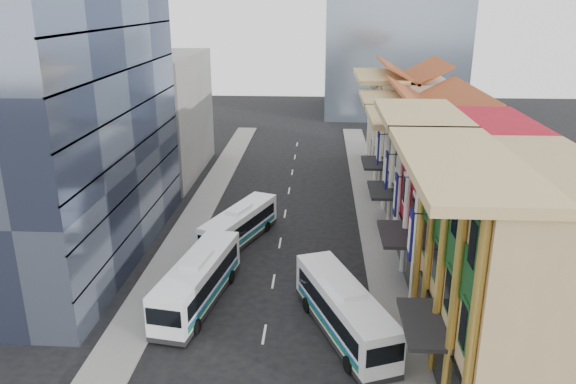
# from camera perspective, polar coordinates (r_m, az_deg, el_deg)

# --- Properties ---
(sidewalk_right) EXTENTS (3.00, 90.00, 0.15)m
(sidewalk_right) POSITION_cam_1_polar(r_m,az_deg,el_deg) (48.69, 9.26, -5.28)
(sidewalk_right) COLOR slate
(sidewalk_right) RESTS_ON ground
(sidewalk_left) EXTENTS (3.00, 90.00, 0.15)m
(sidewalk_left) POSITION_cam_1_polar(r_m,az_deg,el_deg) (49.80, -10.65, -4.79)
(sidewalk_left) COLOR slate
(sidewalk_left) RESTS_ON ground
(shophouse_tan) EXTENTS (8.00, 14.00, 12.00)m
(shophouse_tan) POSITION_cam_1_polar(r_m,az_deg,el_deg) (32.35, 22.61, -7.95)
(shophouse_tan) COLOR tan
(shophouse_tan) RESTS_ON ground
(shophouse_red) EXTENTS (8.00, 10.00, 12.00)m
(shophouse_red) POSITION_cam_1_polar(r_m,az_deg,el_deg) (42.93, 17.63, -0.79)
(shophouse_red) COLOR #A31220
(shophouse_red) RESTS_ON ground
(shophouse_cream_near) EXTENTS (8.00, 9.00, 10.00)m
(shophouse_cream_near) POSITION_cam_1_polar(r_m,az_deg,el_deg) (52.02, 15.10, 1.69)
(shophouse_cream_near) COLOR silver
(shophouse_cream_near) RESTS_ON ground
(shophouse_cream_mid) EXTENTS (8.00, 9.00, 10.00)m
(shophouse_cream_mid) POSITION_cam_1_polar(r_m,az_deg,el_deg) (60.53, 13.47, 4.22)
(shophouse_cream_mid) COLOR silver
(shophouse_cream_mid) RESTS_ON ground
(shophouse_cream_far) EXTENTS (8.00, 12.00, 11.00)m
(shophouse_cream_far) POSITION_cam_1_polar(r_m,az_deg,el_deg) (70.50, 12.09, 6.78)
(shophouse_cream_far) COLOR silver
(shophouse_cream_far) RESTS_ON ground
(office_tower) EXTENTS (12.00, 26.00, 30.00)m
(office_tower) POSITION_cam_1_polar(r_m,az_deg,el_deg) (46.14, -23.22, 11.43)
(office_tower) COLOR #3E4863
(office_tower) RESTS_ON ground
(office_block_far) EXTENTS (10.00, 18.00, 14.00)m
(office_block_far) POSITION_cam_1_polar(r_m,az_deg,el_deg) (68.22, -13.26, 7.58)
(office_block_far) COLOR gray
(office_block_far) RESTS_ON ground
(bus_left_near) EXTENTS (4.35, 11.26, 3.52)m
(bus_left_near) POSITION_cam_1_polar(r_m,az_deg,el_deg) (39.14, -9.14, -8.82)
(bus_left_near) COLOR white
(bus_left_near) RESTS_ON ground
(bus_left_far) EXTENTS (5.76, 10.16, 3.20)m
(bus_left_far) POSITION_cam_1_polar(r_m,az_deg,el_deg) (48.39, -4.91, -3.28)
(bus_left_far) COLOR white
(bus_left_far) RESTS_ON ground
(bus_right) EXTENTS (6.38, 11.15, 3.52)m
(bus_right) POSITION_cam_1_polar(r_m,az_deg,el_deg) (35.49, 5.70, -11.78)
(bus_right) COLOR white
(bus_right) RESTS_ON ground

